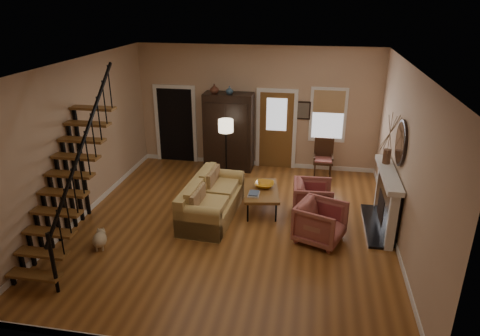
% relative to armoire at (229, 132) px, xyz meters
% --- Properties ---
extents(room, '(7.00, 7.33, 3.30)m').
position_rel_armoire_xyz_m(room, '(0.29, -1.39, 0.46)').
color(room, brown).
rests_on(room, ground).
extents(staircase, '(0.94, 2.80, 3.20)m').
position_rel_armoire_xyz_m(staircase, '(-2.08, -4.45, 0.55)').
color(staircase, brown).
rests_on(staircase, ground).
extents(fireplace, '(0.33, 1.95, 2.30)m').
position_rel_armoire_xyz_m(fireplace, '(3.83, -2.65, -0.31)').
color(fireplace, black).
rests_on(fireplace, ground).
extents(armoire, '(1.30, 0.60, 2.10)m').
position_rel_armoire_xyz_m(armoire, '(0.00, 0.00, 0.00)').
color(armoire, black).
rests_on(armoire, ground).
extents(vase_a, '(0.24, 0.24, 0.25)m').
position_rel_armoire_xyz_m(vase_a, '(-0.35, -0.10, 1.17)').
color(vase_a, '#4C2619').
rests_on(vase_a, armoire).
extents(vase_b, '(0.20, 0.20, 0.21)m').
position_rel_armoire_xyz_m(vase_b, '(0.05, -0.10, 1.16)').
color(vase_b, '#334C60').
rests_on(vase_b, armoire).
extents(sofa, '(1.05, 2.21, 0.81)m').
position_rel_armoire_xyz_m(sofa, '(0.20, -2.80, -0.65)').
color(sofa, tan).
rests_on(sofa, ground).
extents(coffee_table, '(0.94, 1.38, 0.49)m').
position_rel_armoire_xyz_m(coffee_table, '(1.20, -2.31, -0.81)').
color(coffee_table, brown).
rests_on(coffee_table, ground).
extents(bowl, '(0.44, 0.44, 0.11)m').
position_rel_armoire_xyz_m(bowl, '(1.25, -2.16, -0.51)').
color(bowl, orange).
rests_on(bowl, coffee_table).
extents(books, '(0.23, 0.32, 0.06)m').
position_rel_armoire_xyz_m(books, '(1.08, -2.61, -0.53)').
color(books, beige).
rests_on(books, coffee_table).
extents(armchair_left, '(1.11, 1.10, 0.79)m').
position_rel_armoire_xyz_m(armchair_left, '(2.50, -3.41, -0.65)').
color(armchair_left, maroon).
rests_on(armchair_left, ground).
extents(armchair_right, '(0.88, 0.86, 0.77)m').
position_rel_armoire_xyz_m(armchair_right, '(2.33, -2.36, -0.67)').
color(armchair_right, maroon).
rests_on(armchair_right, ground).
extents(floor_lamp, '(0.47, 0.47, 1.63)m').
position_rel_armoire_xyz_m(floor_lamp, '(0.10, -0.86, -0.24)').
color(floor_lamp, black).
rests_on(floor_lamp, ground).
extents(side_chair, '(0.54, 0.54, 1.02)m').
position_rel_armoire_xyz_m(side_chair, '(2.55, -0.20, -0.54)').
color(side_chair, '#3A2212').
rests_on(side_chair, ground).
extents(dog, '(0.39, 0.50, 0.32)m').
position_rel_armoire_xyz_m(dog, '(-1.60, -4.43, -0.89)').
color(dog, '#C7B088').
rests_on(dog, ground).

